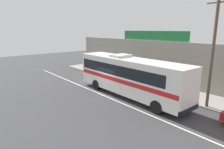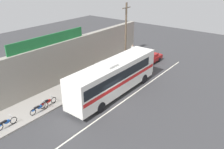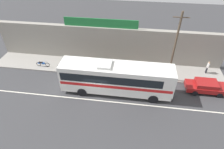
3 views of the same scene
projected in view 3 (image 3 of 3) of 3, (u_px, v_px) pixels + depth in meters
ground_plane at (97, 95)px, 21.01m from camera, size 70.00×70.00×0.00m
sidewalk_slab at (105, 68)px, 25.03m from camera, size 30.00×3.60×0.14m
storefront_facade at (107, 44)px, 25.28m from camera, size 30.00×0.70×4.80m
storefront_billboard at (101, 23)px, 23.56m from camera, size 9.47×0.12×1.10m
road_center_stripe at (96, 100)px, 20.39m from camera, size 30.00×0.14×0.01m
intercity_bus at (115, 77)px, 20.24m from camera, size 12.02×2.62×3.78m
parked_car at (206, 86)px, 21.08m from camera, size 4.49×1.88×1.37m
utility_pole at (174, 49)px, 20.27m from camera, size 1.60×0.22×8.39m
motorcycle_black at (43, 64)px, 24.90m from camera, size 1.84×0.56×0.94m
motorcycle_red at (64, 66)px, 24.38m from camera, size 1.97×0.56×0.94m
motorcycle_purple at (73, 66)px, 24.43m from camera, size 1.91×0.56×0.94m
pedestrian_near_shop at (111, 64)px, 23.81m from camera, size 0.30×0.48×1.72m
pedestrian_by_curb at (208, 66)px, 23.45m from camera, size 0.30×0.48×1.67m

